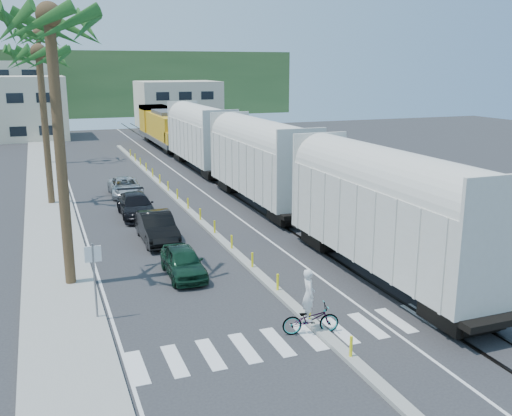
{
  "coord_description": "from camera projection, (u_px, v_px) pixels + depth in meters",
  "views": [
    {
      "loc": [
        -8.79,
        -18.44,
        9.21
      ],
      "look_at": [
        1.56,
        8.6,
        2.0
      ],
      "focal_mm": 40.0,
      "sensor_mm": 36.0,
      "label": 1
    }
  ],
  "objects": [
    {
      "name": "ground",
      "position": [
        298.0,
        312.0,
        21.98
      ],
      "size": [
        140.0,
        140.0,
        0.0
      ],
      "primitive_type": "plane",
      "color": "#28282B",
      "rests_on": "ground"
    },
    {
      "name": "sidewalk",
      "position": [
        48.0,
        195.0,
        41.67
      ],
      "size": [
        3.0,
        90.0,
        0.15
      ],
      "primitive_type": "cube",
      "color": "gray",
      "rests_on": "ground"
    },
    {
      "name": "rails",
      "position": [
        213.0,
        176.0,
        49.08
      ],
      "size": [
        1.56,
        100.0,
        0.06
      ],
      "color": "black",
      "rests_on": "ground"
    },
    {
      "name": "median",
      "position": [
        178.0,
        200.0,
        40.05
      ],
      "size": [
        0.45,
        60.0,
        0.85
      ],
      "color": "gray",
      "rests_on": "ground"
    },
    {
      "name": "crosswalk",
      "position": [
        322.0,
        334.0,
        20.17
      ],
      "size": [
        14.0,
        2.2,
        0.01
      ],
      "primitive_type": "cube",
      "color": "silver",
      "rests_on": "ground"
    },
    {
      "name": "lane_markings",
      "position": [
        135.0,
        189.0,
        43.89
      ],
      "size": [
        9.42,
        90.0,
        0.01
      ],
      "color": "silver",
      "rests_on": "ground"
    },
    {
      "name": "freight_train",
      "position": [
        233.0,
        151.0,
        43.45
      ],
      "size": [
        3.0,
        60.94,
        5.85
      ],
      "color": "beige",
      "rests_on": "ground"
    },
    {
      "name": "palm_trees",
      "position": [
        41.0,
        41.0,
        37.13
      ],
      "size": [
        3.5,
        37.2,
        13.75
      ],
      "color": "brown",
      "rests_on": "ground"
    },
    {
      "name": "street_sign",
      "position": [
        94.0,
        270.0,
        20.79
      ],
      "size": [
        0.6,
        0.08,
        3.0
      ],
      "color": "slate",
      "rests_on": "ground"
    },
    {
      "name": "buildings",
      "position": [
        52.0,
        100.0,
        83.64
      ],
      "size": [
        38.0,
        27.0,
        10.0
      ],
      "color": "beige",
      "rests_on": "ground"
    },
    {
      "name": "hillside",
      "position": [
        81.0,
        83.0,
        111.16
      ],
      "size": [
        80.0,
        20.0,
        12.0
      ],
      "primitive_type": "cube",
      "color": "#385628",
      "rests_on": "ground"
    },
    {
      "name": "car_lead",
      "position": [
        183.0,
        262.0,
        25.62
      ],
      "size": [
        1.73,
        4.0,
        1.34
      ],
      "primitive_type": "imported",
      "rotation": [
        0.0,
        0.0,
        -0.02
      ],
      "color": "#113320",
      "rests_on": "ground"
    },
    {
      "name": "car_second",
      "position": [
        157.0,
        227.0,
        30.68
      ],
      "size": [
        1.69,
        4.79,
        1.58
      ],
      "primitive_type": "imported",
      "rotation": [
        0.0,
        0.0,
        0.0
      ],
      "color": "black",
      "rests_on": "ground"
    },
    {
      "name": "car_third",
      "position": [
        136.0,
        206.0,
        35.7
      ],
      "size": [
        2.13,
        5.02,
        1.44
      ],
      "primitive_type": "imported",
      "rotation": [
        0.0,
        0.0,
        -0.01
      ],
      "color": "black",
      "rests_on": "ground"
    },
    {
      "name": "car_rear",
      "position": [
        125.0,
        187.0,
        41.6
      ],
      "size": [
        2.41,
        4.85,
        1.32
      ],
      "primitive_type": "imported",
      "rotation": [
        0.0,
        0.0,
        -0.02
      ],
      "color": "#B3B5B8",
      "rests_on": "ground"
    },
    {
      "name": "cyclist",
      "position": [
        310.0,
        313.0,
        20.05
      ],
      "size": [
        1.5,
        2.31,
        2.42
      ],
      "rotation": [
        0.0,
        0.0,
        1.37
      ],
      "color": "#9EA0A5",
      "rests_on": "ground"
    }
  ]
}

